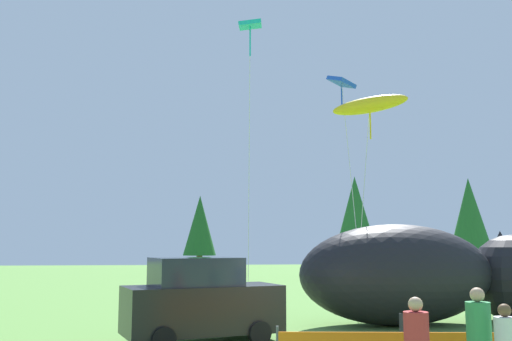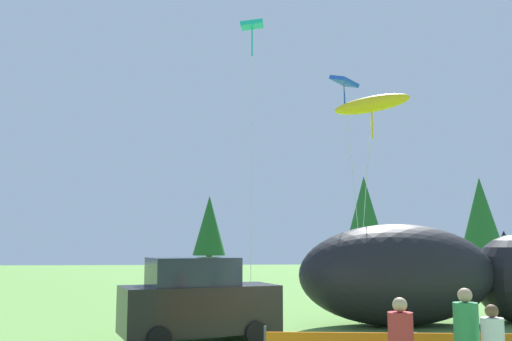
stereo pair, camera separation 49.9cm
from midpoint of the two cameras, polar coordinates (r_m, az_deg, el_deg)
parked_car at (r=15.73m, az=-4.92°, el=-12.87°), size 4.47×2.92×2.24m
folding_chair at (r=14.88m, az=15.76°, el=-15.19°), size 0.60×0.60×0.89m
inflatable_cat at (r=19.79m, az=17.46°, el=-10.23°), size 9.13×3.84×3.25m
spectator_in_grey_shirt at (r=10.50m, az=21.67°, el=-15.49°), size 0.41×0.41×1.87m
kite_teal_diamond at (r=23.50m, az=0.23°, el=13.71°), size 1.03×1.47×11.53m
kite_yellow_hero at (r=21.84m, az=12.14°, el=6.45°), size 2.88×1.65×8.25m
kite_blue_box at (r=23.72m, az=9.45°, el=8.35°), size 1.21×3.04×9.49m
horizon_tree_east at (r=50.60m, az=-4.41°, el=-5.53°), size 2.89×2.89×6.88m
horizon_tree_west at (r=46.10m, az=11.11°, el=-4.37°), size 3.36×3.36×8.01m
horizon_tree_mid at (r=50.23m, az=21.83°, el=-4.17°), size 3.39×3.39×8.08m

